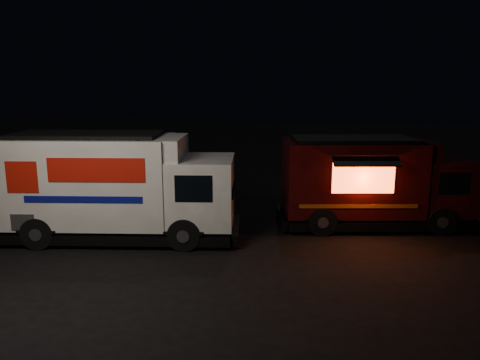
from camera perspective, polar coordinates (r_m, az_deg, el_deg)
ground at (r=12.01m, az=-6.51°, el=-9.08°), size 80.00×80.00×0.00m
white_truck at (r=13.24m, az=-14.26°, el=-0.75°), size 6.82×3.66×2.94m
red_truck at (r=14.55m, az=16.23°, el=-0.25°), size 6.12×3.59×2.68m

